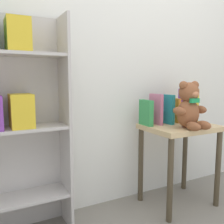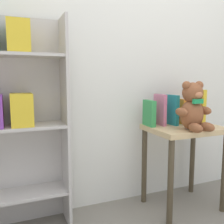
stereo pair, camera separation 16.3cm
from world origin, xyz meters
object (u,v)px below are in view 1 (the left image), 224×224
(book_standing_green, at_px, (146,113))
(book_standing_teal, at_px, (167,109))
(display_table, at_px, (179,141))
(book_standing_purple, at_px, (184,105))
(book_standing_pink, at_px, (156,109))
(bookshelf_side, at_px, (5,113))
(teddy_bear, at_px, (189,107))
(book_standing_orange, at_px, (174,110))
(book_standing_yellow, at_px, (192,105))

(book_standing_green, distance_m, book_standing_teal, 0.19)
(display_table, height_order, book_standing_green, book_standing_green)
(book_standing_teal, distance_m, book_standing_purple, 0.19)
(display_table, height_order, book_standing_pink, book_standing_pink)
(display_table, bearing_deg, book_standing_teal, 115.49)
(display_table, distance_m, book_standing_pink, 0.29)
(book_standing_green, xyz_separation_m, book_standing_pink, (0.09, 0.00, 0.02))
(display_table, relative_size, book_standing_purple, 2.35)
(bookshelf_side, xyz_separation_m, teddy_bear, (1.16, -0.28, 0.00))
(bookshelf_side, relative_size, book_standing_purple, 5.10)
(book_standing_orange, xyz_separation_m, book_standing_yellow, (0.18, -0.01, 0.03))
(book_standing_green, relative_size, book_standing_purple, 0.72)
(bookshelf_side, distance_m, book_standing_pink, 1.05)
(book_standing_yellow, bearing_deg, book_standing_pink, 178.20)
(book_standing_pink, xyz_separation_m, book_standing_purple, (0.28, -0.00, 0.02))
(book_standing_pink, distance_m, book_standing_orange, 0.19)
(book_standing_teal, height_order, book_standing_orange, book_standing_teal)
(book_standing_green, bearing_deg, book_standing_yellow, 2.40)
(book_standing_green, xyz_separation_m, book_standing_teal, (0.18, -0.02, 0.02))
(display_table, xyz_separation_m, book_standing_pink, (-0.14, 0.11, 0.23))
(display_table, height_order, book_standing_teal, book_standing_teal)
(book_standing_orange, bearing_deg, book_standing_purple, -9.34)
(display_table, height_order, book_standing_yellow, book_standing_yellow)
(book_standing_teal, xyz_separation_m, book_standing_purple, (0.18, 0.01, 0.02))
(teddy_bear, xyz_separation_m, book_standing_pink, (-0.11, 0.23, -0.03))
(teddy_bear, relative_size, book_standing_orange, 1.72)
(book_standing_orange, bearing_deg, teddy_bear, -109.71)
(book_standing_teal, bearing_deg, bookshelf_side, 174.66)
(book_standing_pink, distance_m, book_standing_yellow, 0.37)
(book_standing_pink, xyz_separation_m, book_standing_teal, (0.09, -0.02, -0.00))
(bookshelf_side, xyz_separation_m, book_standing_pink, (1.05, -0.05, -0.03))
(book_standing_orange, bearing_deg, book_standing_teal, -167.31)
(bookshelf_side, distance_m, book_standing_teal, 1.14)
(book_standing_pink, distance_m, book_standing_teal, 0.09)
(bookshelf_side, height_order, book_standing_teal, bookshelf_side)
(bookshelf_side, height_order, book_standing_orange, bookshelf_side)
(book_standing_green, distance_m, book_standing_pink, 0.09)
(bookshelf_side, distance_m, book_standing_purple, 1.33)
(book_standing_green, bearing_deg, book_standing_purple, 2.45)
(book_standing_purple, bearing_deg, book_standing_orange, 174.50)
(book_standing_teal, bearing_deg, book_standing_green, 173.09)
(book_standing_pink, bearing_deg, bookshelf_side, 176.36)
(bookshelf_side, xyz_separation_m, book_standing_yellow, (1.42, -0.05, -0.02))
(book_standing_orange, distance_m, book_standing_purple, 0.10)
(teddy_bear, bearing_deg, book_standing_purple, 53.84)
(book_standing_yellow, bearing_deg, display_table, -155.64)
(teddy_bear, bearing_deg, book_standing_teal, 94.98)
(bookshelf_side, relative_size, book_standing_orange, 7.00)
(display_table, xyz_separation_m, book_standing_orange, (0.05, 0.12, 0.21))
(teddy_bear, bearing_deg, display_table, 76.67)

